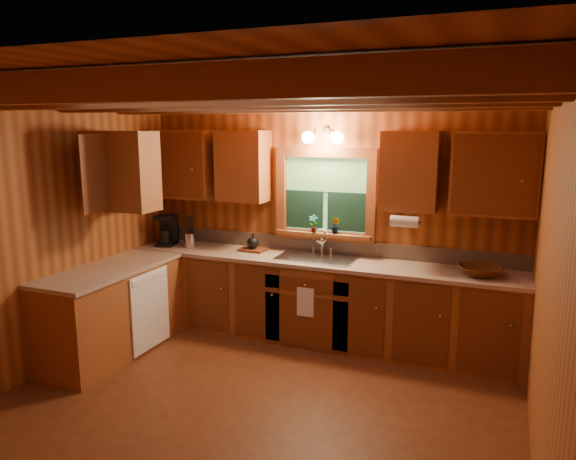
% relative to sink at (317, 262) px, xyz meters
% --- Properties ---
extents(room, '(4.20, 4.20, 4.20)m').
position_rel_sink_xyz_m(room, '(0.00, -1.60, 0.44)').
color(room, '#592B15').
rests_on(room, ground).
extents(ceiling_beams, '(4.20, 2.54, 0.18)m').
position_rel_sink_xyz_m(ceiling_beams, '(0.00, -1.60, 1.63)').
color(ceiling_beams, brown).
rests_on(ceiling_beams, room).
extents(base_cabinets, '(4.20, 2.22, 0.86)m').
position_rel_sink_xyz_m(base_cabinets, '(-0.49, -0.32, -0.43)').
color(base_cabinets, brown).
rests_on(base_cabinets, ground).
extents(countertop, '(4.20, 2.24, 0.04)m').
position_rel_sink_xyz_m(countertop, '(-0.48, -0.31, 0.02)').
color(countertop, tan).
rests_on(countertop, base_cabinets).
extents(backsplash, '(4.20, 0.02, 0.16)m').
position_rel_sink_xyz_m(backsplash, '(0.00, 0.28, 0.12)').
color(backsplash, tan).
rests_on(backsplash, room).
extents(dishwasher_panel, '(0.02, 0.60, 0.80)m').
position_rel_sink_xyz_m(dishwasher_panel, '(-1.47, -0.92, -0.43)').
color(dishwasher_panel, white).
rests_on(dishwasher_panel, base_cabinets).
extents(upper_cabinets, '(4.19, 1.77, 0.78)m').
position_rel_sink_xyz_m(upper_cabinets, '(-0.56, -0.18, 0.98)').
color(upper_cabinets, brown).
rests_on(upper_cabinets, room).
extents(window, '(1.12, 0.08, 1.00)m').
position_rel_sink_xyz_m(window, '(0.00, 0.26, 0.67)').
color(window, brown).
rests_on(window, room).
extents(window_sill, '(1.06, 0.14, 0.04)m').
position_rel_sink_xyz_m(window_sill, '(0.00, 0.22, 0.26)').
color(window_sill, brown).
rests_on(window_sill, room).
extents(wall_sconce, '(0.45, 0.21, 0.17)m').
position_rel_sink_xyz_m(wall_sconce, '(0.00, 0.14, 1.31)').
color(wall_sconce, black).
rests_on(wall_sconce, room).
extents(paper_towel_roll, '(0.27, 0.11, 0.11)m').
position_rel_sink_xyz_m(paper_towel_roll, '(0.92, -0.07, 0.51)').
color(paper_towel_roll, white).
rests_on(paper_towel_roll, upper_cabinets).
extents(dish_towel, '(0.18, 0.01, 0.30)m').
position_rel_sink_xyz_m(dish_towel, '(0.00, -0.34, -0.34)').
color(dish_towel, white).
rests_on(dish_towel, base_cabinets).
extents(sink, '(0.82, 0.48, 0.43)m').
position_rel_sink_xyz_m(sink, '(0.00, 0.00, 0.00)').
color(sink, silver).
rests_on(sink, countertop).
extents(coffee_maker, '(0.20, 0.26, 0.36)m').
position_rel_sink_xyz_m(coffee_maker, '(-1.85, -0.03, 0.22)').
color(coffee_maker, black).
rests_on(coffee_maker, countertop).
extents(utensil_crock, '(0.13, 0.13, 0.36)m').
position_rel_sink_xyz_m(utensil_crock, '(-1.55, -0.02, 0.13)').
color(utensil_crock, silver).
rests_on(utensil_crock, countertop).
extents(cutting_board, '(0.30, 0.22, 0.03)m').
position_rel_sink_xyz_m(cutting_board, '(-0.78, 0.06, 0.06)').
color(cutting_board, '#5F2C14').
rests_on(cutting_board, countertop).
extents(teakettle, '(0.13, 0.13, 0.17)m').
position_rel_sink_xyz_m(teakettle, '(-0.78, 0.06, 0.14)').
color(teakettle, black).
rests_on(teakettle, cutting_board).
extents(wicker_basket, '(0.47, 0.47, 0.10)m').
position_rel_sink_xyz_m(wicker_basket, '(1.63, -0.05, 0.09)').
color(wicker_basket, '#48230C').
rests_on(wicker_basket, countertop).
extents(potted_plant_left, '(0.11, 0.08, 0.19)m').
position_rel_sink_xyz_m(potted_plant_left, '(-0.11, 0.19, 0.38)').
color(potted_plant_left, '#5F2C14').
rests_on(potted_plant_left, window_sill).
extents(potted_plant_right, '(0.12, 0.11, 0.18)m').
position_rel_sink_xyz_m(potted_plant_right, '(0.14, 0.21, 0.38)').
color(potted_plant_right, '#5F2C14').
rests_on(potted_plant_right, window_sill).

